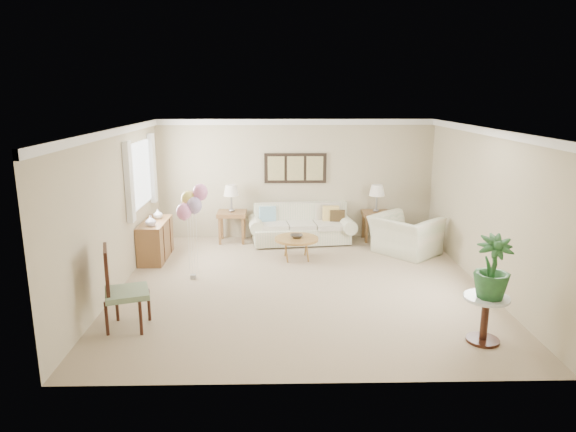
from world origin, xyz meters
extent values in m
plane|color=tan|center=(0.00, 0.00, 0.00)|extent=(6.00, 6.00, 0.00)
cube|color=#BBAD89|center=(0.00, 3.00, 1.30)|extent=(6.00, 0.04, 2.60)
cube|color=#BBAD89|center=(0.00, -3.00, 1.30)|extent=(6.00, 0.04, 2.60)
cube|color=#BBAD89|center=(-3.00, 0.00, 1.30)|extent=(0.04, 6.00, 2.60)
cube|color=#BBAD89|center=(3.00, 0.00, 1.30)|extent=(0.04, 6.00, 2.60)
cube|color=white|center=(0.00, 0.00, 2.59)|extent=(6.00, 6.00, 0.02)
cube|color=white|center=(0.00, 2.97, 2.54)|extent=(6.00, 0.06, 0.12)
cube|color=white|center=(-2.97, 0.00, 2.54)|extent=(0.06, 6.00, 0.12)
cube|color=white|center=(2.97, 0.00, 2.54)|extent=(0.06, 6.00, 0.12)
cube|color=white|center=(-2.98, 1.50, 1.65)|extent=(0.04, 1.40, 1.20)
cube|color=white|center=(-2.94, 0.65, 1.65)|extent=(0.10, 0.22, 1.40)
cube|color=white|center=(-2.94, 2.35, 1.65)|extent=(0.10, 0.22, 1.40)
cube|color=black|center=(0.00, 2.97, 1.55)|extent=(1.35, 0.04, 0.65)
cube|color=#8C8C59|center=(-0.42, 2.94, 1.55)|extent=(0.36, 0.02, 0.52)
cube|color=#8C8C59|center=(0.00, 2.94, 1.55)|extent=(0.36, 0.02, 0.52)
cube|color=#8C8C59|center=(0.42, 2.94, 1.55)|extent=(0.36, 0.02, 0.52)
cube|color=beige|center=(0.11, 2.50, 0.20)|extent=(2.11, 1.06, 0.33)
cube|color=beige|center=(0.11, 2.80, 0.57)|extent=(2.04, 0.44, 0.51)
cylinder|color=beige|center=(-0.86, 2.50, 0.41)|extent=(0.39, 0.86, 0.29)
cylinder|color=beige|center=(1.08, 2.50, 0.41)|extent=(0.39, 0.86, 0.29)
cube|color=beige|center=(-0.47, 2.45, 0.41)|extent=(0.63, 0.72, 0.11)
cube|color=beige|center=(0.11, 2.45, 0.41)|extent=(0.63, 0.72, 0.11)
cube|color=beige|center=(0.69, 2.45, 0.41)|extent=(0.63, 0.72, 0.11)
cube|color=#83B8CF|center=(-0.61, 2.61, 0.61)|extent=(0.35, 0.11, 0.35)
cube|color=#DDBD65|center=(0.75, 2.61, 0.61)|extent=(0.35, 0.11, 0.35)
cube|color=#3E2E17|center=(0.89, 2.55, 0.55)|extent=(0.31, 0.09, 0.31)
cube|color=beige|center=(0.11, 2.50, 0.02)|extent=(1.84, 0.74, 0.04)
cube|color=brown|center=(-1.37, 2.64, 0.62)|extent=(0.61, 0.56, 0.09)
cube|color=brown|center=(-1.62, 2.41, 0.29)|extent=(0.06, 0.06, 0.58)
cube|color=brown|center=(-1.13, 2.41, 0.29)|extent=(0.06, 0.06, 0.58)
cube|color=brown|center=(-1.62, 2.86, 0.29)|extent=(0.06, 0.06, 0.58)
cube|color=brown|center=(-1.13, 2.86, 0.29)|extent=(0.06, 0.06, 0.58)
cube|color=brown|center=(1.75, 2.69, 0.59)|extent=(0.58, 0.53, 0.08)
cube|color=brown|center=(1.51, 2.48, 0.28)|extent=(0.05, 0.05, 0.55)
cube|color=brown|center=(1.98, 2.48, 0.28)|extent=(0.05, 0.05, 0.55)
cube|color=brown|center=(1.51, 2.90, 0.28)|extent=(0.05, 0.05, 0.55)
cube|color=brown|center=(1.98, 2.90, 0.28)|extent=(0.05, 0.05, 0.55)
cylinder|color=gray|center=(-1.37, 2.64, 0.70)|extent=(0.14, 0.14, 0.06)
cylinder|color=gray|center=(-1.37, 2.64, 0.87)|extent=(0.04, 0.04, 0.29)
cone|color=silver|center=(-1.37, 2.64, 1.13)|extent=(0.33, 0.33, 0.23)
cylinder|color=gray|center=(1.75, 2.69, 0.66)|extent=(0.14, 0.14, 0.06)
cylinder|color=gray|center=(1.75, 2.69, 0.84)|extent=(0.04, 0.04, 0.30)
cone|color=silver|center=(1.75, 2.69, 1.11)|extent=(0.34, 0.34, 0.24)
cylinder|color=olive|center=(-0.03, 1.40, 0.40)|extent=(0.84, 0.84, 0.05)
cylinder|color=olive|center=(0.17, 1.60, 0.19)|extent=(0.03, 0.03, 0.38)
cylinder|color=olive|center=(-0.23, 1.60, 0.19)|extent=(0.03, 0.03, 0.38)
cylinder|color=olive|center=(-0.23, 1.20, 0.19)|extent=(0.03, 0.03, 0.38)
cylinder|color=olive|center=(0.17, 1.20, 0.19)|extent=(0.03, 0.03, 0.38)
imported|color=#312B23|center=(-0.03, 1.41, 0.46)|extent=(0.26, 0.26, 0.06)
imported|color=beige|center=(2.15, 1.69, 0.38)|extent=(1.56, 1.57, 0.77)
cylinder|color=silver|center=(2.25, -2.06, 0.60)|extent=(0.57, 0.57, 0.04)
cylinder|color=black|center=(2.25, -2.06, 0.30)|extent=(0.10, 0.10, 0.57)
cylinder|color=black|center=(2.25, -2.06, 0.00)|extent=(0.42, 0.42, 0.01)
imported|color=#214625|center=(2.28, -2.10, 1.03)|extent=(0.48, 0.48, 0.81)
cube|color=gray|center=(-2.44, -1.55, 0.50)|extent=(0.71, 0.71, 0.08)
cylinder|color=black|center=(-2.66, -1.77, 0.23)|extent=(0.04, 0.04, 0.46)
cylinder|color=black|center=(-2.22, -1.77, 0.23)|extent=(0.04, 0.04, 0.46)
cylinder|color=black|center=(-2.66, -1.32, 0.23)|extent=(0.04, 0.04, 0.46)
cylinder|color=black|center=(-2.22, -1.32, 0.23)|extent=(0.04, 0.04, 0.46)
cube|color=black|center=(-2.69, -1.55, 0.84)|extent=(0.21, 0.52, 0.62)
cube|color=brown|center=(-2.76, 1.50, 0.37)|extent=(0.45, 1.20, 0.74)
cube|color=black|center=(-2.75, 1.20, 0.37)|extent=(0.46, 0.02, 0.70)
cube|color=black|center=(-2.75, 1.80, 0.37)|extent=(0.46, 0.02, 0.70)
imported|color=silver|center=(-2.74, 1.14, 0.84)|extent=(0.22, 0.22, 0.20)
imported|color=silver|center=(-2.74, 1.74, 0.83)|extent=(0.22, 0.22, 0.19)
cube|color=gray|center=(-1.87, 0.35, 0.04)|extent=(0.09, 0.09, 0.07)
ellipsoid|color=pink|center=(-1.95, 0.25, 1.22)|extent=(0.25, 0.25, 0.29)
cylinder|color=silver|center=(-1.91, 0.30, 0.57)|extent=(0.01, 0.01, 1.00)
ellipsoid|color=#B39AD2|center=(-1.78, 0.30, 1.31)|extent=(0.25, 0.25, 0.29)
cylinder|color=silver|center=(-1.83, 0.33, 0.62)|extent=(0.01, 0.01, 1.09)
ellipsoid|color=#EFDE5F|center=(-1.89, 0.40, 1.40)|extent=(0.25, 0.25, 0.29)
cylinder|color=silver|center=(-1.88, 0.38, 0.66)|extent=(0.01, 0.01, 1.18)
ellipsoid|color=pink|center=(-1.69, 0.41, 1.51)|extent=(0.25, 0.25, 0.29)
cylinder|color=silver|center=(-1.78, 0.38, 0.72)|extent=(0.01, 0.01, 1.30)
camera|label=1|loc=(-0.40, -8.09, 3.13)|focal=32.00mm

